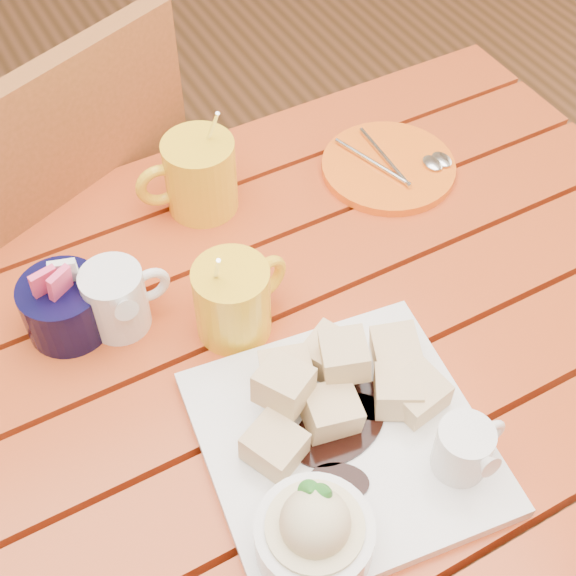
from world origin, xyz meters
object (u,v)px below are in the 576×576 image
coffee_mug_left (198,175)px  orange_saucer (390,167)px  coffee_mug_right (234,299)px  chair_far (44,265)px  dessert_plate (343,451)px  table (265,419)px

coffee_mug_left → orange_saucer: coffee_mug_left is taller
coffee_mug_left → coffee_mug_right: size_ratio=1.07×
coffee_mug_right → chair_far: size_ratio=0.15×
coffee_mug_left → coffee_mug_right: bearing=-95.6°
coffee_mug_left → coffee_mug_right: 0.21m
coffee_mug_left → orange_saucer: size_ratio=0.84×
coffee_mug_left → orange_saucer: 0.27m
dessert_plate → coffee_mug_right: 0.21m
dessert_plate → chair_far: chair_far is taller
table → orange_saucer: size_ratio=6.54×
dessert_plate → chair_far: 0.70m
dessert_plate → chair_far: size_ratio=0.33×
coffee_mug_left → chair_far: chair_far is taller
dessert_plate → coffee_mug_right: (-0.01, 0.21, 0.02)m
coffee_mug_right → chair_far: chair_far is taller
table → orange_saucer: orange_saucer is taller
coffee_mug_right → orange_saucer: size_ratio=0.79×
orange_saucer → chair_far: (-0.46, 0.28, -0.23)m
chair_far → orange_saucer: bearing=126.9°
coffee_mug_left → chair_far: 0.40m
table → coffee_mug_right: (0.00, 0.07, 0.16)m
coffee_mug_right → coffee_mug_left: bearing=62.1°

